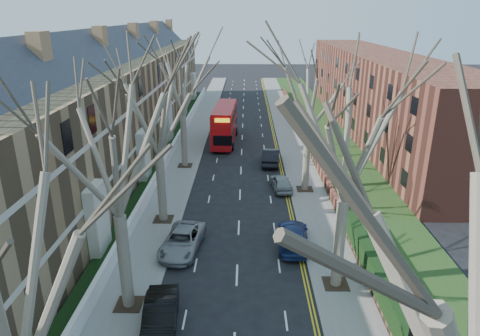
{
  "coord_description": "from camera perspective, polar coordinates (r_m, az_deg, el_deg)",
  "views": [
    {
      "loc": [
        0.52,
        -12.85,
        14.81
      ],
      "look_at": [
        0.02,
        19.44,
        3.02
      ],
      "focal_mm": 32.0,
      "sensor_mm": 36.0,
      "label": 1
    }
  ],
  "objects": [
    {
      "name": "car_left_far",
      "position": [
        28.69,
        -7.71,
        -9.6
      ],
      "size": [
        2.88,
        5.26,
        1.4
      ],
      "primitive_type": "imported",
      "rotation": [
        0.0,
        0.0,
        -0.12
      ],
      "color": "gray",
      "rests_on": "ground"
    },
    {
      "name": "pavement_left",
      "position": [
        54.3,
        -6.06,
        4.18
      ],
      "size": [
        3.0,
        102.0,
        0.12
      ],
      "primitive_type": "cube",
      "color": "slate",
      "rests_on": "ground"
    },
    {
      "name": "car_right_mid",
      "position": [
        37.93,
        5.49,
        -1.93
      ],
      "size": [
        2.05,
        4.1,
        1.34
      ],
      "primitive_type": "imported",
      "rotation": [
        0.0,
        0.0,
        3.26
      ],
      "color": "gray",
      "rests_on": "ground"
    },
    {
      "name": "double_decker_bus",
      "position": [
        51.42,
        -2.05,
        5.73
      ],
      "size": [
        2.93,
        10.26,
        4.28
      ],
      "rotation": [
        0.0,
        0.0,
        3.1
      ],
      "color": "#AD0C0F",
      "rests_on": "ground"
    },
    {
      "name": "tree_right_mid",
      "position": [
        22.12,
        14.47,
        5.68
      ],
      "size": [
        10.5,
        10.5,
        14.71
      ],
      "color": "#6C5E4D",
      "rests_on": "ground"
    },
    {
      "name": "tree_left_dist",
      "position": [
        41.66,
        -7.91,
        12.63
      ],
      "size": [
        10.5,
        10.5,
        14.71
      ],
      "color": "#6C5E4D",
      "rests_on": "ground"
    },
    {
      "name": "tree_left_far",
      "position": [
        30.04,
        -11.23,
        9.0
      ],
      "size": [
        10.15,
        10.15,
        14.22
      ],
      "color": "#6C5E4D",
      "rests_on": "ground"
    },
    {
      "name": "front_wall_left",
      "position": [
        46.81,
        -9.22,
        2.15
      ],
      "size": [
        0.3,
        78.0,
        1.0
      ],
      "color": "white",
      "rests_on": "ground"
    },
    {
      "name": "car_right_near",
      "position": [
        29.22,
        7.1,
        -8.95
      ],
      "size": [
        2.32,
        5.05,
        1.43
      ],
      "primitive_type": "imported",
      "rotation": [
        0.0,
        0.0,
        3.08
      ],
      "color": "navy",
      "rests_on": "ground"
    },
    {
      "name": "car_right_far",
      "position": [
        44.24,
        4.13,
        1.55
      ],
      "size": [
        2.06,
        5.0,
        1.61
      ],
      "primitive_type": "imported",
      "rotation": [
        0.0,
        0.0,
        3.07
      ],
      "color": "black",
      "rests_on": "ground"
    },
    {
      "name": "tree_left_mid",
      "position": [
        20.54,
        -16.84,
        4.37
      ],
      "size": [
        10.5,
        10.5,
        14.71
      ],
      "color": "#6C5E4D",
      "rests_on": "ground"
    },
    {
      "name": "grass_verge_right",
      "position": [
        54.8,
        11.37,
        4.14
      ],
      "size": [
        6.0,
        102.0,
        0.06
      ],
      "color": "#243D16",
      "rests_on": "ground"
    },
    {
      "name": "flats_right",
      "position": [
        59.19,
        17.76,
        9.56
      ],
      "size": [
        13.97,
        54.0,
        10.0
      ],
      "color": "brown",
      "rests_on": "ground"
    },
    {
      "name": "terrace_left",
      "position": [
        47.01,
        -16.84,
        7.82
      ],
      "size": [
        9.7,
        78.0,
        13.6
      ],
      "color": "olive",
      "rests_on": "ground"
    },
    {
      "name": "tree_right_far",
      "position": [
        35.67,
        9.39,
        10.82
      ],
      "size": [
        10.15,
        10.15,
        14.22
      ],
      "color": "#6C5E4D",
      "rests_on": "ground"
    },
    {
      "name": "pavement_right",
      "position": [
        54.19,
        6.67,
        4.12
      ],
      "size": [
        3.0,
        102.0,
        0.12
      ],
      "primitive_type": "cube",
      "color": "slate",
      "rests_on": "ground"
    },
    {
      "name": "car_left_mid",
      "position": [
        22.58,
        -10.58,
        -18.88
      ],
      "size": [
        1.97,
        4.63,
        1.48
      ],
      "primitive_type": "imported",
      "rotation": [
        0.0,
        0.0,
        0.09
      ],
      "color": "black",
      "rests_on": "ground"
    }
  ]
}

